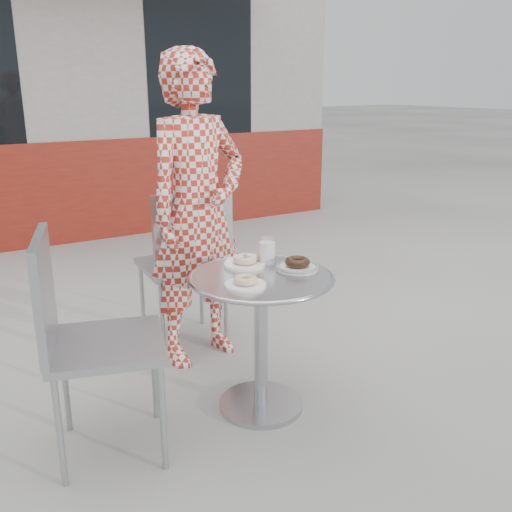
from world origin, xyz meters
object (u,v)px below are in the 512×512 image
bistro_table (261,309)px  seated_person (198,211)px  plate_far (246,261)px  chair_left (107,387)px  milk_cup (267,251)px  chair_far (184,296)px  plate_checker (297,265)px  plate_near (245,282)px

bistro_table → seated_person: size_ratio=0.40×
seated_person → plate_far: (0.01, -0.51, -0.15)m
seated_person → plate_far: bearing=-100.8°
chair_left → milk_cup: (0.86, 0.09, 0.45)m
seated_person → milk_cup: size_ratio=13.00×
chair_far → plate_checker: bearing=107.6°
plate_near → plate_far: bearing=59.8°
bistro_table → milk_cup: 0.29m
bistro_table → plate_near: 0.25m
plate_far → milk_cup: milk_cup is taller
seated_person → plate_checker: size_ratio=8.31×
chair_left → seated_person: 1.12m
seated_person → plate_far: size_ratio=8.44×
bistro_table → plate_near: (-0.14, -0.09, 0.18)m
chair_far → milk_cup: chair_far is taller
plate_far → milk_cup: 0.12m
chair_far → chair_left: 1.10m
bistro_table → plate_far: size_ratio=3.38×
bistro_table → plate_near: plate_near is taller
bistro_table → plate_far: (0.01, 0.17, 0.19)m
chair_far → plate_checker: size_ratio=4.69×
plate_far → chair_left: bearing=-171.1°
bistro_table → plate_checker: plate_checker is taller
plate_far → plate_near: (-0.15, -0.25, -0.00)m
milk_cup → chair_left: bearing=-174.0°
chair_left → plate_far: 0.86m
seated_person → plate_near: size_ratio=9.45×
plate_checker → milk_cup: size_ratio=1.56×
bistro_table → chair_far: size_ratio=0.71×
plate_checker → milk_cup: bearing=119.0°
bistro_table → seated_person: bearing=89.7°
plate_far → chair_far: bearing=92.2°
plate_checker → bistro_table: bearing=178.8°
chair_left → plate_checker: bearing=-77.1°
bistro_table → chair_left: 0.77m
bistro_table → seated_person: 0.76m
bistro_table → chair_far: chair_far is taller
plate_far → plate_checker: 0.25m
bistro_table → plate_checker: 0.27m
chair_far → milk_cup: 0.87m
plate_far → seated_person: bearing=91.1°
bistro_table → plate_far: bearing=85.6°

